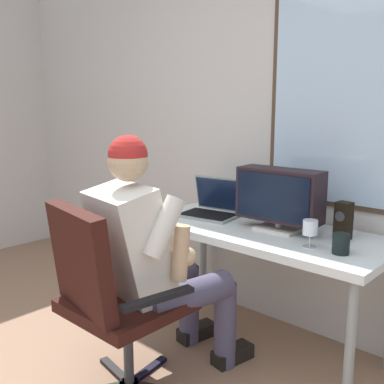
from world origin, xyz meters
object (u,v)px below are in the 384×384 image
desk (261,240)px  desk_speaker (343,221)px  office_chair (107,289)px  wine_glass (310,229)px  person_seated (155,255)px  coffee_mug (341,244)px  laptop (213,205)px  crt_monitor (280,196)px

desk → desk_speaker: bearing=14.9°
desk_speaker → office_chair: bearing=-124.8°
desk → wine_glass: bearing=-19.2°
desk → desk_speaker: size_ratio=7.38×
person_seated → desk_speaker: (0.65, 0.73, 0.15)m
office_chair → coffee_mug: office_chair is taller
desk → laptop: size_ratio=3.74×
crt_monitor → wine_glass: 0.34m
crt_monitor → wine_glass: crt_monitor is taller
desk → person_seated: person_seated is taller
desk_speaker → crt_monitor: bearing=-166.5°
person_seated → laptop: bearing=104.9°
wine_glass → desk_speaker: size_ratio=0.70×
person_seated → crt_monitor: 0.76m
laptop → person_seated: bearing=-75.1°
crt_monitor → coffee_mug: crt_monitor is taller
office_chair → person_seated: size_ratio=0.76×
coffee_mug → desk: bearing=167.4°
office_chair → coffee_mug: (0.79, 0.76, 0.22)m
wine_glass → office_chair: bearing=-130.1°
desk → office_chair: office_chair is taller
person_seated → desk_speaker: size_ratio=6.46×
laptop → desk: bearing=-8.2°
desk → crt_monitor: (0.09, 0.03, 0.26)m
desk_speaker → desk: bearing=-165.1°
desk → coffee_mug: 0.55m
laptop → wine_glass: bearing=-13.6°
wine_glass → coffee_mug: wine_glass is taller
desk_speaker → coffee_mug: bearing=-67.1°
office_chair → wine_glass: size_ratio=6.97×
office_chair → laptop: (-0.14, 0.94, 0.23)m
office_chair → desk: bearing=73.3°
desk → crt_monitor: crt_monitor is taller
desk → laptop: (-0.40, 0.06, 0.13)m
crt_monitor → desk_speaker: bearing=13.5°
crt_monitor → laptop: crt_monitor is taller
coffee_mug → desk_speaker: bearing=112.9°
wine_glass → desk: bearing=160.8°
crt_monitor → wine_glass: (0.28, -0.16, -0.10)m
person_seated → crt_monitor: person_seated is taller
office_chair → crt_monitor: (0.36, 0.91, 0.36)m
person_seated → wine_glass: size_ratio=9.21×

